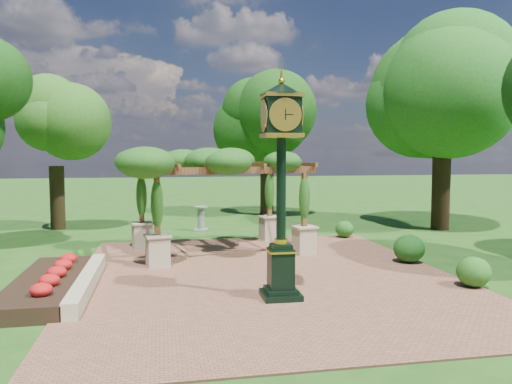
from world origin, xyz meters
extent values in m
plane|color=#1E4714|center=(0.00, 0.00, 0.00)|extent=(120.00, 120.00, 0.00)
cube|color=brown|center=(0.00, 1.00, 0.02)|extent=(10.00, 12.00, 0.04)
cube|color=#C6B793|center=(-4.60, 0.50, 0.20)|extent=(0.35, 5.00, 0.40)
cube|color=red|center=(-5.50, 0.50, 0.18)|extent=(1.50, 5.00, 0.36)
cube|color=black|center=(-0.12, -1.14, 0.11)|extent=(0.89, 0.89, 0.13)
cube|color=black|center=(-0.12, -1.14, 0.69)|extent=(0.56, 0.56, 0.98)
cube|color=gold|center=(-0.12, -1.14, 1.13)|extent=(0.62, 0.62, 0.04)
cylinder|color=black|center=(-0.12, -1.14, 2.55)|extent=(0.22, 0.22, 2.51)
cube|color=black|center=(-0.12, -1.14, 4.18)|extent=(0.78, 0.78, 0.76)
cylinder|color=beige|center=(-0.12, -1.53, 4.18)|extent=(0.66, 0.05, 0.65)
cone|color=black|center=(-0.12, -1.14, 4.78)|extent=(1.00, 1.00, 0.27)
sphere|color=gold|center=(-0.12, -1.14, 4.95)|extent=(0.15, 0.15, 0.15)
cube|color=tan|center=(-2.91, 2.72, 0.48)|extent=(0.74, 0.74, 0.87)
cube|color=brown|center=(-2.91, 2.72, 1.85)|extent=(0.18, 0.18, 1.79)
cube|color=tan|center=(1.84, 3.64, 0.48)|extent=(0.74, 0.74, 0.87)
cube|color=brown|center=(1.84, 3.64, 1.85)|extent=(0.18, 0.18, 1.79)
cube|color=tan|center=(-3.46, 5.57, 0.48)|extent=(0.74, 0.74, 0.87)
cube|color=brown|center=(-3.46, 5.57, 1.85)|extent=(0.18, 0.18, 1.79)
cube|color=tan|center=(1.29, 6.48, 0.48)|extent=(0.74, 0.74, 0.87)
cube|color=brown|center=(1.29, 6.48, 1.85)|extent=(0.18, 0.18, 1.79)
cube|color=brown|center=(-0.54, 3.18, 2.82)|extent=(5.53, 1.20, 0.21)
cube|color=brown|center=(-1.09, 6.02, 2.82)|extent=(5.53, 1.20, 0.21)
ellipsoid|color=#1F4E16|center=(-0.81, 4.60, 3.09)|extent=(6.17, 4.48, 0.97)
cube|color=gray|center=(-1.11, 9.36, 0.05)|extent=(0.68, 0.68, 0.11)
cylinder|color=gray|center=(-1.11, 9.36, 0.54)|extent=(0.35, 0.35, 0.97)
cylinder|color=gray|center=(-1.11, 9.36, 1.05)|extent=(0.65, 0.65, 0.05)
ellipsoid|color=#235B1A|center=(4.82, -1.11, 0.41)|extent=(1.04, 1.04, 0.75)
ellipsoid|color=#194E16|center=(4.61, 1.77, 0.46)|extent=(1.13, 1.13, 0.84)
ellipsoid|color=#1F5819|center=(4.33, 6.45, 0.37)|extent=(0.86, 0.86, 0.65)
cylinder|color=#332413|center=(-7.31, 11.17, 1.40)|extent=(0.64, 0.64, 2.80)
ellipsoid|color=#285518|center=(-7.31, 11.17, 5.02)|extent=(3.29, 3.29, 4.43)
cylinder|color=#311E13|center=(2.88, 14.43, 1.45)|extent=(0.72, 0.72, 2.90)
ellipsoid|color=#164110|center=(2.88, 14.43, 5.19)|extent=(4.03, 4.03, 4.58)
cylinder|color=black|center=(9.33, 7.90, 1.92)|extent=(0.78, 0.78, 3.83)
ellipsoid|color=#1F5919|center=(9.33, 7.90, 6.86)|extent=(5.53, 5.53, 6.05)
camera|label=1|loc=(-2.78, -12.08, 3.34)|focal=35.00mm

